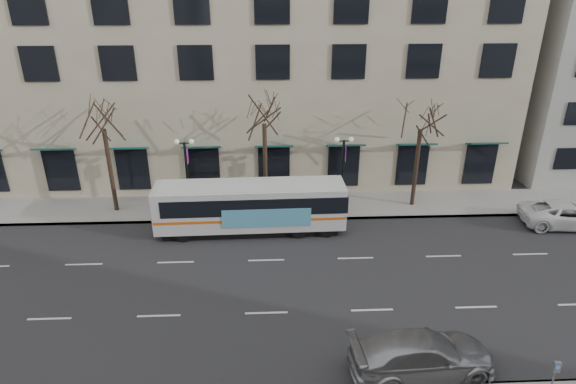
{
  "coord_description": "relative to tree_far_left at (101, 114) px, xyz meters",
  "views": [
    {
      "loc": [
        0.24,
        -20.57,
        14.38
      ],
      "look_at": [
        1.23,
        2.61,
        4.0
      ],
      "focal_mm": 30.0,
      "sensor_mm": 36.0,
      "label": 1
    }
  ],
  "objects": [
    {
      "name": "building_hotel",
      "position": [
        8.0,
        12.2,
        5.3
      ],
      "size": [
        40.0,
        20.0,
        24.0
      ],
      "primitive_type": "cube",
      "color": "tan",
      "rests_on": "ground"
    },
    {
      "name": "sidewalk_far",
      "position": [
        15.0,
        0.2,
        -6.62
      ],
      "size": [
        80.0,
        4.0,
        0.15
      ],
      "primitive_type": "cube",
      "color": "gray",
      "rests_on": "ground"
    },
    {
      "name": "city_bus",
      "position": [
        9.16,
        -3.0,
        -5.0
      ],
      "size": [
        11.53,
        2.77,
        3.11
      ],
      "rotation": [
        0.0,
        0.0,
        0.02
      ],
      "color": "silver",
      "rests_on": "ground"
    },
    {
      "name": "pay_station",
      "position": [
        20.86,
        -16.1,
        -5.71
      ],
      "size": [
        0.27,
        0.19,
        1.15
      ],
      "rotation": [
        0.0,
        0.0,
        -0.14
      ],
      "color": "gray",
      "rests_on": "sidewalk_near"
    },
    {
      "name": "tree_far_left",
      "position": [
        0.0,
        0.0,
        0.0
      ],
      "size": [
        3.6,
        3.6,
        8.34
      ],
      "color": "black",
      "rests_on": "ground"
    },
    {
      "name": "lamp_post_left",
      "position": [
        5.01,
        -0.6,
        -3.75
      ],
      "size": [
        1.22,
        0.45,
        5.21
      ],
      "color": "black",
      "rests_on": "ground"
    },
    {
      "name": "white_pickup",
      "position": [
        28.87,
        -3.2,
        -5.93
      ],
      "size": [
        5.8,
        3.14,
        1.54
      ],
      "primitive_type": "imported",
      "rotation": [
        0.0,
        0.0,
        1.46
      ],
      "color": "white",
      "rests_on": "ground"
    },
    {
      "name": "lamp_post_right",
      "position": [
        15.01,
        -0.6,
        -3.75
      ],
      "size": [
        1.22,
        0.45,
        5.21
      ],
      "color": "black",
      "rests_on": "ground"
    },
    {
      "name": "tree_far_right",
      "position": [
        20.0,
        0.0,
        -0.28
      ],
      "size": [
        3.6,
        3.6,
        8.06
      ],
      "color": "black",
      "rests_on": "ground"
    },
    {
      "name": "silver_car",
      "position": [
        16.12,
        -15.0,
        -5.86
      ],
      "size": [
        5.98,
        2.9,
        1.68
      ],
      "primitive_type": "imported",
      "rotation": [
        0.0,
        0.0,
        1.67
      ],
      "color": "#95979C",
      "rests_on": "ground"
    },
    {
      "name": "ground",
      "position": [
        10.0,
        -8.8,
        -6.7
      ],
      "size": [
        160.0,
        160.0,
        0.0
      ],
      "primitive_type": "plane",
      "color": "black",
      "rests_on": "ground"
    },
    {
      "name": "tree_far_mid",
      "position": [
        10.0,
        0.0,
        0.21
      ],
      "size": [
        3.6,
        3.6,
        8.55
      ],
      "color": "black",
      "rests_on": "ground"
    }
  ]
}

